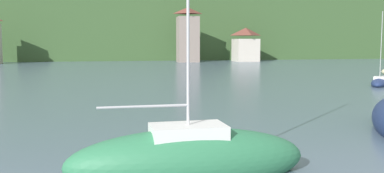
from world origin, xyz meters
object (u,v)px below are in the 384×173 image
object	(u,v)px
shore_building_eastcentral	(246,45)
sailboat_far_2	(380,83)
shore_building_central	(188,36)
sailboat_mid_6	(188,159)

from	to	relation	value
shore_building_eastcentral	sailboat_far_2	world-z (taller)	sailboat_far_2
shore_building_eastcentral	sailboat_far_2	bearing A→B (deg)	-93.95
shore_building_central	sailboat_mid_6	bearing A→B (deg)	-100.92
shore_building_central	sailboat_far_2	world-z (taller)	shore_building_central
shore_building_central	sailboat_mid_6	distance (m)	69.77
sailboat_far_2	sailboat_mid_6	world-z (taller)	sailboat_mid_6
shore_building_eastcentral	sailboat_far_2	size ratio (longest dim) A/B	0.96
sailboat_mid_6	shore_building_central	bearing A→B (deg)	77.21
shore_building_eastcentral	sailboat_mid_6	distance (m)	73.29
shore_building_eastcentral	sailboat_mid_6	size ratio (longest dim) A/B	0.60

